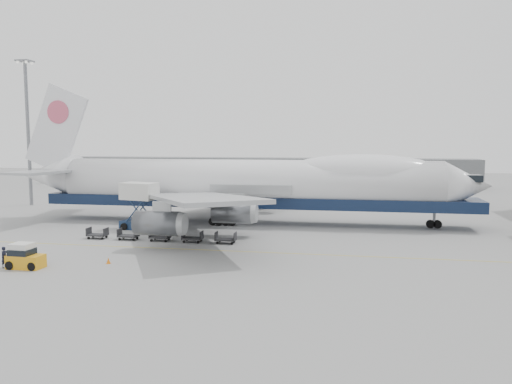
% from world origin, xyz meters
% --- Properties ---
extents(ground, '(260.00, 260.00, 0.00)m').
position_xyz_m(ground, '(0.00, 0.00, 0.00)').
color(ground, gray).
rests_on(ground, ground).
extents(apron_line, '(60.00, 0.15, 0.01)m').
position_xyz_m(apron_line, '(0.00, -6.00, 0.01)').
color(apron_line, gold).
rests_on(apron_line, ground).
extents(hangar, '(110.00, 8.00, 7.00)m').
position_xyz_m(hangar, '(-10.00, 70.00, 3.50)').
color(hangar, slate).
rests_on(hangar, ground).
extents(floodlight_mast, '(2.40, 2.40, 25.43)m').
position_xyz_m(floodlight_mast, '(-42.00, 24.00, 14.27)').
color(floodlight_mast, slate).
rests_on(floodlight_mast, ground).
extents(airliner, '(67.00, 55.30, 19.98)m').
position_xyz_m(airliner, '(0.64, 12.00, 5.62)').
color(airliner, white).
rests_on(airliner, ground).
extents(catering_truck, '(5.36, 4.17, 6.09)m').
position_xyz_m(catering_truck, '(-12.97, 4.52, 3.44)').
color(catering_truck, '#192C4C').
rests_on(catering_truck, ground).
extents(baggage_tug, '(3.17, 1.79, 2.29)m').
position_xyz_m(baggage_tug, '(-15.29, -16.10, 1.02)').
color(baggage_tug, orange).
rests_on(baggage_tug, ground).
extents(ground_worker, '(0.60, 0.79, 1.95)m').
position_xyz_m(ground_worker, '(-17.16, -16.30, 0.98)').
color(ground_worker, black).
rests_on(ground_worker, ground).
extents(traffic_cone, '(0.39, 0.39, 0.58)m').
position_xyz_m(traffic_cone, '(-8.55, -13.21, 0.27)').
color(traffic_cone, orange).
rests_on(traffic_cone, ground).
extents(dolly_0, '(2.30, 1.35, 1.30)m').
position_xyz_m(dolly_0, '(-15.39, -2.32, 0.53)').
color(dolly_0, '#2D2D30').
rests_on(dolly_0, ground).
extents(dolly_1, '(2.30, 1.35, 1.30)m').
position_xyz_m(dolly_1, '(-11.49, -2.32, 0.53)').
color(dolly_1, '#2D2D30').
rests_on(dolly_1, ground).
extents(dolly_2, '(2.30, 1.35, 1.30)m').
position_xyz_m(dolly_2, '(-7.60, -2.32, 0.53)').
color(dolly_2, '#2D2D30').
rests_on(dolly_2, ground).
extents(dolly_3, '(2.30, 1.35, 1.30)m').
position_xyz_m(dolly_3, '(-3.70, -2.32, 0.53)').
color(dolly_3, '#2D2D30').
rests_on(dolly_3, ground).
extents(dolly_4, '(2.30, 1.35, 1.30)m').
position_xyz_m(dolly_4, '(0.20, -2.32, 0.53)').
color(dolly_4, '#2D2D30').
rests_on(dolly_4, ground).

